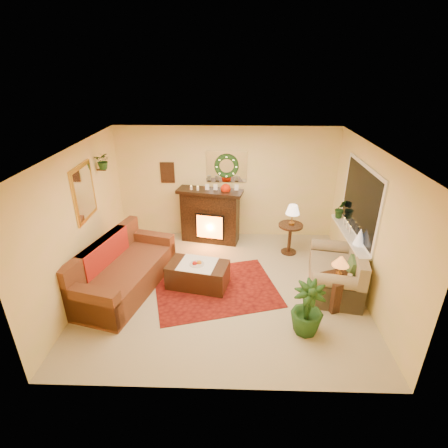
{
  "coord_description": "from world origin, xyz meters",
  "views": [
    {
      "loc": [
        0.18,
        -5.44,
        3.86
      ],
      "look_at": [
        0.0,
        0.35,
        1.15
      ],
      "focal_mm": 28.0,
      "sensor_mm": 36.0,
      "label": 1
    }
  ],
  "objects_px": {
    "sofa": "(125,269)",
    "side_table_round": "(290,239)",
    "end_table_square": "(337,291)",
    "loveseat": "(336,268)",
    "coffee_table": "(198,276)",
    "fireplace": "(210,219)"
  },
  "relations": [
    {
      "from": "coffee_table",
      "to": "fireplace",
      "type": "bearing_deg",
      "value": 98.5
    },
    {
      "from": "side_table_round",
      "to": "coffee_table",
      "type": "relative_size",
      "value": 0.62
    },
    {
      "from": "sofa",
      "to": "coffee_table",
      "type": "bearing_deg",
      "value": 21.24
    },
    {
      "from": "fireplace",
      "to": "end_table_square",
      "type": "xyz_separation_m",
      "value": [
        2.34,
        -2.34,
        -0.28
      ]
    },
    {
      "from": "loveseat",
      "to": "end_table_square",
      "type": "distance_m",
      "value": 0.55
    },
    {
      "from": "sofa",
      "to": "side_table_round",
      "type": "relative_size",
      "value": 3.27
    },
    {
      "from": "sofa",
      "to": "side_table_round",
      "type": "height_order",
      "value": "sofa"
    },
    {
      "from": "fireplace",
      "to": "loveseat",
      "type": "bearing_deg",
      "value": -25.21
    },
    {
      "from": "sofa",
      "to": "side_table_round",
      "type": "bearing_deg",
      "value": 39.35
    },
    {
      "from": "loveseat",
      "to": "end_table_square",
      "type": "relative_size",
      "value": 2.7
    },
    {
      "from": "end_table_square",
      "to": "coffee_table",
      "type": "bearing_deg",
      "value": 168.81
    },
    {
      "from": "loveseat",
      "to": "coffee_table",
      "type": "distance_m",
      "value": 2.55
    },
    {
      "from": "sofa",
      "to": "end_table_square",
      "type": "bearing_deg",
      "value": 9.68
    },
    {
      "from": "loveseat",
      "to": "coffee_table",
      "type": "relative_size",
      "value": 1.38
    },
    {
      "from": "sofa",
      "to": "coffee_table",
      "type": "distance_m",
      "value": 1.34
    },
    {
      "from": "sofa",
      "to": "side_table_round",
      "type": "distance_m",
      "value": 3.51
    },
    {
      "from": "fireplace",
      "to": "coffee_table",
      "type": "bearing_deg",
      "value": -81.88
    },
    {
      "from": "side_table_round",
      "to": "coffee_table",
      "type": "distance_m",
      "value": 2.3
    },
    {
      "from": "sofa",
      "to": "loveseat",
      "type": "relative_size",
      "value": 1.47
    },
    {
      "from": "sofa",
      "to": "loveseat",
      "type": "distance_m",
      "value": 3.85
    },
    {
      "from": "end_table_square",
      "to": "loveseat",
      "type": "bearing_deg",
      "value": 80.5
    },
    {
      "from": "side_table_round",
      "to": "end_table_square",
      "type": "bearing_deg",
      "value": -72.38
    }
  ]
}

